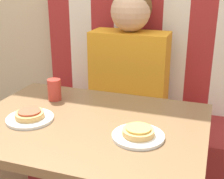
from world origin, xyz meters
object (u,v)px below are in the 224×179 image
person (130,55)px  pizza_right (138,131)px  drinking_cup (54,90)px  pizza_left (30,114)px  plate_left (30,119)px  plate_right (138,136)px

person → pizza_right: 0.73m
pizza_right → drinking_cup: bearing=153.6°
pizza_left → pizza_right: bearing=0.0°
drinking_cup → plate_left: bearing=-87.0°
plate_right → drinking_cup: 0.52m
drinking_cup → person: bearing=62.0°
person → plate_left: size_ratio=3.87×
person → plate_right: person is taller
plate_right → pizza_left: size_ratio=1.62×
person → pizza_right: size_ratio=6.26×
person → plate_left: 0.73m
person → plate_right: bearing=-71.6°
plate_left → drinking_cup: drinking_cup is taller
pizza_right → plate_left: bearing=180.0°
pizza_left → plate_left: bearing=180.0°
plate_right → pizza_left: 0.45m
plate_right → drinking_cup: size_ratio=1.90×
plate_right → drinking_cup: bearing=153.6°
pizza_right → person: bearing=108.4°
person → plate_left: bearing=-108.4°
plate_left → pizza_right: pizza_right is taller
plate_left → pizza_right: (0.45, 0.00, 0.02)m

